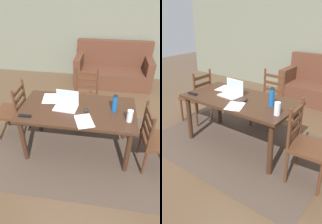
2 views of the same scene
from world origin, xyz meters
TOP-DOWN VIEW (x-y plane):
  - ground_plane at (0.00, 0.00)m, footprint 14.00×14.00m
  - area_rug at (0.00, 0.00)m, footprint 2.61×1.87m
  - wall_back at (0.00, 2.89)m, footprint 8.00×0.12m
  - dining_table at (0.00, 0.00)m, footprint 1.60×0.84m
  - chair_left_far at (-1.09, 0.17)m, footprint 0.45×0.45m
  - chair_far_head at (0.00, 0.79)m, footprint 0.46×0.46m
  - chair_right_near at (1.09, -0.17)m, footprint 0.47×0.47m
  - couch at (0.47, 2.41)m, footprint 1.80×0.80m
  - laptop at (-0.16, 0.03)m, footprint 0.34×0.25m
  - water_bottle at (0.50, 0.02)m, footprint 0.07×0.07m
  - drinking_glass at (0.69, -0.18)m, footprint 0.07×0.07m
  - computer_mouse at (0.13, -0.04)m, footprint 0.07×0.11m
  - tv_remote at (-0.65, -0.29)m, footprint 0.17×0.04m
  - paper_stack_left at (0.13, -0.27)m, footprint 0.30×0.35m
  - paper_stack_right at (-0.45, 0.21)m, footprint 0.25×0.32m

SIDE VIEW (x-z plane):
  - ground_plane at x=0.00m, z-range 0.00..0.00m
  - area_rug at x=0.00m, z-range 0.00..0.01m
  - couch at x=0.47m, z-range -0.14..0.86m
  - chair_left_far at x=-1.09m, z-range -0.01..0.94m
  - chair_far_head at x=0.00m, z-range -0.01..0.94m
  - chair_right_near at x=1.09m, z-range -0.01..0.94m
  - dining_table at x=0.00m, z-range 0.27..1.01m
  - paper_stack_left at x=0.13m, z-range 0.74..0.74m
  - paper_stack_right at x=-0.45m, z-range 0.74..0.74m
  - tv_remote at x=-0.65m, z-range 0.74..0.76m
  - computer_mouse at x=0.13m, z-range 0.74..0.77m
  - laptop at x=-0.16m, z-range 0.68..0.91m
  - drinking_glass at x=0.69m, z-range 0.74..0.90m
  - water_bottle at x=0.50m, z-range 0.74..1.00m
  - wall_back at x=0.00m, z-range 0.00..2.70m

